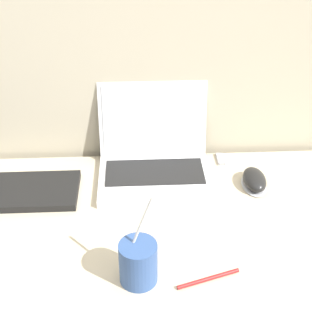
{
  "coord_description": "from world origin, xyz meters",
  "views": [
    {
      "loc": [
        -0.12,
        -0.52,
        1.51
      ],
      "look_at": [
        -0.07,
        0.5,
        0.81
      ],
      "focal_mm": 50.0,
      "sensor_mm": 36.0,
      "label": 1
    }
  ],
  "objects_px": {
    "drink_cup": "(138,262)",
    "pen": "(209,279)",
    "computer_mouse": "(254,180)",
    "external_keyboard": "(6,192)",
    "laptop": "(154,156)",
    "usb_stick": "(220,159)"
  },
  "relations": [
    {
      "from": "laptop",
      "to": "pen",
      "type": "bearing_deg",
      "value": -76.88
    },
    {
      "from": "drink_cup",
      "to": "pen",
      "type": "bearing_deg",
      "value": -4.21
    },
    {
      "from": "computer_mouse",
      "to": "pen",
      "type": "height_order",
      "value": "computer_mouse"
    },
    {
      "from": "laptop",
      "to": "computer_mouse",
      "type": "bearing_deg",
      "value": -16.96
    },
    {
      "from": "computer_mouse",
      "to": "pen",
      "type": "distance_m",
      "value": 0.38
    },
    {
      "from": "usb_stick",
      "to": "pen",
      "type": "bearing_deg",
      "value": -102.35
    },
    {
      "from": "external_keyboard",
      "to": "usb_stick",
      "type": "xyz_separation_m",
      "value": [
        0.61,
        0.14,
        -0.01
      ]
    },
    {
      "from": "computer_mouse",
      "to": "external_keyboard",
      "type": "bearing_deg",
      "value": -179.33
    },
    {
      "from": "laptop",
      "to": "computer_mouse",
      "type": "xyz_separation_m",
      "value": [
        0.28,
        -0.08,
        -0.03
      ]
    },
    {
      "from": "external_keyboard",
      "to": "usb_stick",
      "type": "relative_size",
      "value": 6.54
    },
    {
      "from": "laptop",
      "to": "pen",
      "type": "relative_size",
      "value": 2.21
    },
    {
      "from": "laptop",
      "to": "usb_stick",
      "type": "height_order",
      "value": "laptop"
    },
    {
      "from": "usb_stick",
      "to": "pen",
      "type": "height_order",
      "value": "pen"
    },
    {
      "from": "external_keyboard",
      "to": "drink_cup",
      "type": "bearing_deg",
      "value": -42.16
    },
    {
      "from": "laptop",
      "to": "usb_stick",
      "type": "distance_m",
      "value": 0.22
    },
    {
      "from": "drink_cup",
      "to": "pen",
      "type": "relative_size",
      "value": 1.53
    },
    {
      "from": "laptop",
      "to": "drink_cup",
      "type": "bearing_deg",
      "value": -97.34
    },
    {
      "from": "laptop",
      "to": "external_keyboard",
      "type": "distance_m",
      "value": 0.42
    },
    {
      "from": "drink_cup",
      "to": "pen",
      "type": "distance_m",
      "value": 0.16
    },
    {
      "from": "computer_mouse",
      "to": "usb_stick",
      "type": "bearing_deg",
      "value": 118.12
    },
    {
      "from": "drink_cup",
      "to": "usb_stick",
      "type": "height_order",
      "value": "drink_cup"
    },
    {
      "from": "laptop",
      "to": "external_keyboard",
      "type": "bearing_deg",
      "value": -167.32
    }
  ]
}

